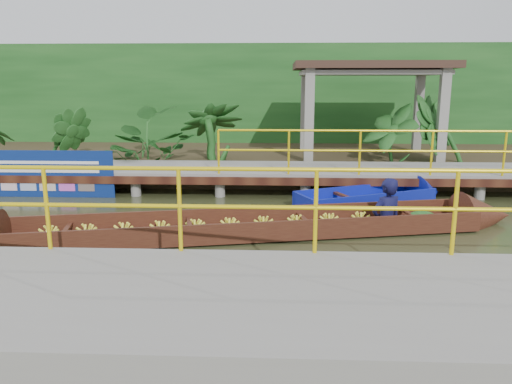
{
  "coord_description": "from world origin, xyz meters",
  "views": [
    {
      "loc": [
        0.35,
        -8.7,
        2.62
      ],
      "look_at": [
        -0.05,
        0.5,
        0.6
      ],
      "focal_mm": 35.0,
      "sensor_mm": 36.0,
      "label": 1
    }
  ],
  "objects": [
    {
      "name": "ground",
      "position": [
        0.0,
        0.0,
        0.0
      ],
      "size": [
        80.0,
        80.0,
        0.0
      ],
      "primitive_type": "plane",
      "color": "#30371B",
      "rests_on": "ground"
    },
    {
      "name": "land_strip",
      "position": [
        0.0,
        7.5,
        0.23
      ],
      "size": [
        30.0,
        8.0,
        0.45
      ],
      "primitive_type": "cube",
      "color": "#35291A",
      "rests_on": "ground"
    },
    {
      "name": "far_dock",
      "position": [
        0.02,
        3.43,
        0.48
      ],
      "size": [
        16.0,
        2.06,
        1.66
      ],
      "color": "gray",
      "rests_on": "ground"
    },
    {
      "name": "near_dock",
      "position": [
        1.0,
        -4.2,
        0.3
      ],
      "size": [
        18.0,
        2.4,
        1.73
      ],
      "color": "gray",
      "rests_on": "ground"
    },
    {
      "name": "pavilion",
      "position": [
        3.0,
        6.3,
        2.82
      ],
      "size": [
        4.4,
        3.0,
        3.0
      ],
      "color": "gray",
      "rests_on": "ground"
    },
    {
      "name": "foliage_backdrop",
      "position": [
        0.0,
        10.0,
        2.0
      ],
      "size": [
        30.0,
        0.8,
        4.0
      ],
      "primitive_type": "cube",
      "color": "#164416",
      "rests_on": "ground"
    },
    {
      "name": "vendor_boat",
      "position": [
        0.14,
        -0.26,
        0.23
      ],
      "size": [
        10.1,
        3.06,
        2.15
      ],
      "rotation": [
        0.0,
        0.0,
        0.21
      ],
      "color": "black",
      "rests_on": "ground"
    },
    {
      "name": "moored_blue_boat",
      "position": [
        3.01,
        2.24,
        0.15
      ],
      "size": [
        3.57,
        2.3,
        0.84
      ],
      "rotation": [
        0.0,
        0.0,
        0.44
      ],
      "color": "#0D1892",
      "rests_on": "ground"
    },
    {
      "name": "blue_banner",
      "position": [
        -5.19,
        2.48,
        0.56
      ],
      "size": [
        3.51,
        0.04,
        1.1
      ],
      "color": "navy",
      "rests_on": "ground"
    },
    {
      "name": "tropical_plants",
      "position": [
        -1.75,
        5.3,
        1.3
      ],
      "size": [
        14.35,
        1.35,
        1.69
      ],
      "color": "#164416",
      "rests_on": "ground"
    }
  ]
}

